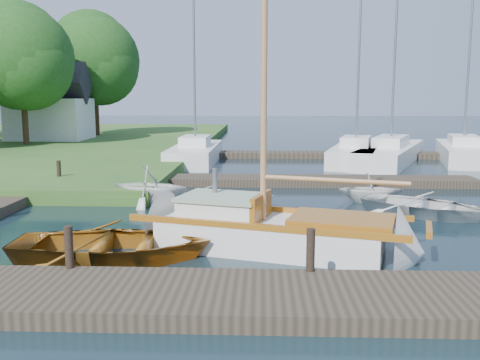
{
  "coord_description": "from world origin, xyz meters",
  "views": [
    {
      "loc": [
        0.59,
        -14.52,
        3.5
      ],
      "look_at": [
        0.0,
        0.0,
        1.2
      ],
      "focal_mm": 40.0,
      "sensor_mm": 36.0,
      "label": 1
    }
  ],
  "objects_px": {
    "dinghy": "(112,239)",
    "house_c": "(50,109)",
    "tender_a": "(213,197)",
    "sailboat": "(278,235)",
    "mooring_post_5": "(59,171)",
    "tender_b": "(150,183)",
    "tender_d": "(371,186)",
    "marina_boat_2": "(356,152)",
    "mooring_post_2": "(311,250)",
    "marina_boat_0": "(195,152)",
    "tender_c": "(426,203)",
    "marina_boat_4": "(463,151)",
    "tree_7": "(95,59)",
    "mooring_post_1": "(69,247)",
    "marina_boat_3": "(391,152)",
    "tree_3": "(22,57)"
  },
  "relations": [
    {
      "from": "dinghy",
      "to": "house_c",
      "type": "bearing_deg",
      "value": 21.67
    },
    {
      "from": "tender_a",
      "to": "sailboat",
      "type": "bearing_deg",
      "value": -165.44
    },
    {
      "from": "mooring_post_5",
      "to": "tender_b",
      "type": "xyz_separation_m",
      "value": [
        3.97,
        -2.45,
        -0.02
      ]
    },
    {
      "from": "tender_d",
      "to": "marina_boat_2",
      "type": "bearing_deg",
      "value": -4.96
    },
    {
      "from": "mooring_post_2",
      "to": "marina_boat_0",
      "type": "distance_m",
      "value": 18.92
    },
    {
      "from": "tender_b",
      "to": "tender_c",
      "type": "xyz_separation_m",
      "value": [
        8.47,
        -1.46,
        -0.3
      ]
    },
    {
      "from": "tender_c",
      "to": "marina_boat_4",
      "type": "distance_m",
      "value": 14.65
    },
    {
      "from": "tender_b",
      "to": "tender_a",
      "type": "bearing_deg",
      "value": -96.59
    },
    {
      "from": "marina_boat_2",
      "to": "tree_7",
      "type": "height_order",
      "value": "marina_boat_2"
    },
    {
      "from": "mooring_post_5",
      "to": "tender_a",
      "type": "height_order",
      "value": "mooring_post_5"
    },
    {
      "from": "tender_d",
      "to": "tree_7",
      "type": "bearing_deg",
      "value": 37.25
    },
    {
      "from": "marina_boat_2",
      "to": "marina_boat_4",
      "type": "relative_size",
      "value": 0.95
    },
    {
      "from": "mooring_post_5",
      "to": "tender_b",
      "type": "height_order",
      "value": "tender_b"
    },
    {
      "from": "tender_a",
      "to": "house_c",
      "type": "bearing_deg",
      "value": 24.17
    },
    {
      "from": "mooring_post_5",
      "to": "tender_c",
      "type": "height_order",
      "value": "mooring_post_5"
    },
    {
      "from": "mooring_post_1",
      "to": "house_c",
      "type": "xyz_separation_m",
      "value": [
        -11.0,
        27.0,
        1.88
      ]
    },
    {
      "from": "sailboat",
      "to": "tender_d",
      "type": "relative_size",
      "value": 4.78
    },
    {
      "from": "mooring_post_2",
      "to": "tender_a",
      "type": "bearing_deg",
      "value": 109.59
    },
    {
      "from": "dinghy",
      "to": "house_c",
      "type": "distance_m",
      "value": 28.01
    },
    {
      "from": "mooring_post_5",
      "to": "sailboat",
      "type": "relative_size",
      "value": 0.08
    },
    {
      "from": "marina_boat_2",
      "to": "mooring_post_5",
      "type": "bearing_deg",
      "value": 139.23
    },
    {
      "from": "sailboat",
      "to": "tender_c",
      "type": "distance_m",
      "value": 5.8
    },
    {
      "from": "tender_d",
      "to": "marina_boat_0",
      "type": "xyz_separation_m",
      "value": [
        -7.11,
        10.39,
        0.02
      ]
    },
    {
      "from": "marina_boat_2",
      "to": "marina_boat_3",
      "type": "xyz_separation_m",
      "value": [
        1.88,
        0.34,
        -0.01
      ]
    },
    {
      "from": "mooring_post_1",
      "to": "dinghy",
      "type": "relative_size",
      "value": 0.19
    },
    {
      "from": "marina_boat_3",
      "to": "house_c",
      "type": "xyz_separation_m",
      "value": [
        -21.37,
        8.28,
        2.02
      ]
    },
    {
      "from": "mooring_post_2",
      "to": "marina_boat_4",
      "type": "distance_m",
      "value": 21.84
    },
    {
      "from": "mooring_post_1",
      "to": "tender_a",
      "type": "relative_size",
      "value": 0.21
    },
    {
      "from": "dinghy",
      "to": "tender_b",
      "type": "distance_m",
      "value": 6.07
    },
    {
      "from": "marina_boat_2",
      "to": "marina_boat_4",
      "type": "bearing_deg",
      "value": -64.16
    },
    {
      "from": "mooring_post_5",
      "to": "tree_7",
      "type": "relative_size",
      "value": 0.09
    },
    {
      "from": "tender_d",
      "to": "marina_boat_0",
      "type": "relative_size",
      "value": 0.21
    },
    {
      "from": "tree_7",
      "to": "marina_boat_4",
      "type": "bearing_deg",
      "value": -26.34
    },
    {
      "from": "mooring_post_2",
      "to": "marina_boat_4",
      "type": "xyz_separation_m",
      "value": [
        9.9,
        19.47,
        -0.13
      ]
    },
    {
      "from": "marina_boat_3",
      "to": "mooring_post_2",
      "type": "bearing_deg",
      "value": -174.52
    },
    {
      "from": "mooring_post_1",
      "to": "marina_boat_3",
      "type": "xyz_separation_m",
      "value": [
        10.37,
        18.72,
        -0.14
      ]
    },
    {
      "from": "mooring_post_5",
      "to": "tender_c",
      "type": "xyz_separation_m",
      "value": [
        12.43,
        -3.91,
        -0.32
      ]
    },
    {
      "from": "marina_boat_3",
      "to": "tender_d",
      "type": "bearing_deg",
      "value": -173.56
    },
    {
      "from": "tree_7",
      "to": "sailboat",
      "type": "bearing_deg",
      "value": -65.65
    },
    {
      "from": "tender_d",
      "to": "mooring_post_5",
      "type": "bearing_deg",
      "value": 82.08
    },
    {
      "from": "tender_b",
      "to": "tree_7",
      "type": "distance_m",
      "value": 25.75
    },
    {
      "from": "dinghy",
      "to": "tree_3",
      "type": "relative_size",
      "value": 0.49
    },
    {
      "from": "tender_b",
      "to": "tree_3",
      "type": "height_order",
      "value": "tree_3"
    },
    {
      "from": "mooring_post_1",
      "to": "tender_a",
      "type": "height_order",
      "value": "mooring_post_1"
    },
    {
      "from": "mooring_post_1",
      "to": "sailboat",
      "type": "bearing_deg",
      "value": 30.68
    },
    {
      "from": "sailboat",
      "to": "tender_d",
      "type": "xyz_separation_m",
      "value": [
        3.23,
        5.65,
        0.2
      ]
    },
    {
      "from": "marina_boat_2",
      "to": "tree_3",
      "type": "height_order",
      "value": "marina_boat_2"
    },
    {
      "from": "marina_boat_3",
      "to": "tree_7",
      "type": "xyz_separation_m",
      "value": [
        -19.37,
        12.33,
        5.64
      ]
    },
    {
      "from": "mooring_post_1",
      "to": "marina_boat_3",
      "type": "distance_m",
      "value": 21.4
    },
    {
      "from": "marina_boat_4",
      "to": "tree_3",
      "type": "distance_m",
      "value": 26.18
    }
  ]
}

